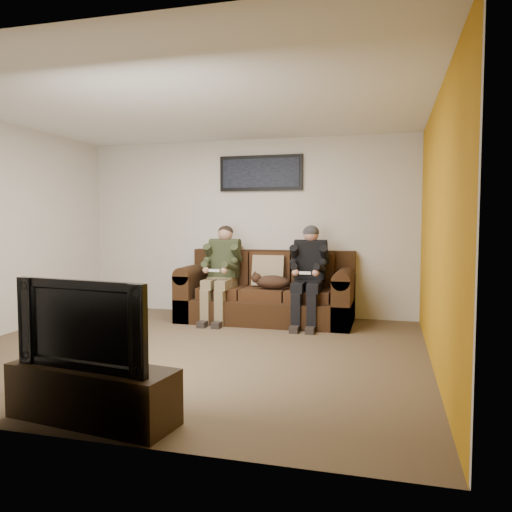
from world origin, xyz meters
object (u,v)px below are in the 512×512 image
(sofa, at_px, (268,294))
(television, at_px, (91,323))
(cat, at_px, (271,282))
(framed_poster, at_px, (261,173))
(person_right, at_px, (309,269))
(person_left, at_px, (222,267))
(tv_stand, at_px, (92,393))

(sofa, bearing_deg, television, -95.13)
(cat, distance_m, framed_poster, 1.68)
(cat, bearing_deg, sofa, 113.42)
(television, bearing_deg, sofa, 92.78)
(framed_poster, bearing_deg, person_right, -35.49)
(framed_poster, distance_m, television, 4.40)
(person_left, height_order, cat, person_left)
(sofa, distance_m, person_right, 0.76)
(framed_poster, bearing_deg, television, -91.92)
(person_left, height_order, framed_poster, framed_poster)
(person_right, xyz_separation_m, tv_stand, (-0.95, -3.59, -0.57))
(television, bearing_deg, person_right, 83.01)
(cat, bearing_deg, person_left, 175.97)
(person_left, distance_m, television, 3.60)
(person_right, height_order, television, person_right)
(sofa, height_order, cat, sofa)
(cat, relative_size, tv_stand, 0.53)
(person_left, bearing_deg, person_right, 0.02)
(sofa, relative_size, cat, 3.61)
(tv_stand, bearing_deg, framed_poster, 95.99)
(person_right, bearing_deg, television, -104.90)
(sofa, height_order, person_right, person_right)
(person_right, relative_size, television, 1.26)
(person_right, distance_m, tv_stand, 3.75)
(cat, bearing_deg, framed_poster, 116.04)
(sofa, height_order, framed_poster, framed_poster)
(television, bearing_deg, tv_stand, 0.00)
(framed_poster, bearing_deg, tv_stand, -91.92)
(person_left, xyz_separation_m, tv_stand, (0.27, -3.58, -0.56))
(person_right, distance_m, cat, 0.54)
(cat, distance_m, tv_stand, 3.58)
(sofa, height_order, person_left, person_left)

